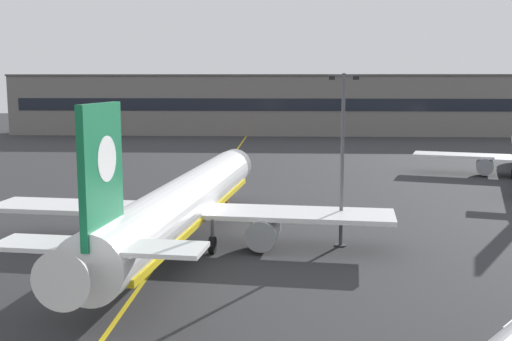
# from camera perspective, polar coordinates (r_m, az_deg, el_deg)

# --- Properties ---
(ground_plane) EXTENTS (400.00, 400.00, 0.00)m
(ground_plane) POSITION_cam_1_polar(r_m,az_deg,el_deg) (37.90, -11.47, -11.60)
(ground_plane) COLOR #2D2D30
(taxiway_centreline) EXTENTS (0.64, 180.00, 0.01)m
(taxiway_centreline) POSITION_cam_1_polar(r_m,az_deg,el_deg) (66.38, -5.13, -2.82)
(taxiway_centreline) COLOR yellow
(taxiway_centreline) RESTS_ON ground
(airliner_foreground) EXTENTS (32.33, 41.51, 11.65)m
(airliner_foreground) POSITION_cam_1_polar(r_m,az_deg,el_deg) (48.24, -6.58, -3.01)
(airliner_foreground) COLOR white
(airliner_foreground) RESTS_ON ground
(apron_lamp_post) EXTENTS (2.24, 0.90, 13.30)m
(apron_lamp_post) POSITION_cam_1_polar(r_m,az_deg,el_deg) (47.74, 7.93, 1.21)
(apron_lamp_post) COLOR #515156
(apron_lamp_post) RESTS_ON ground
(safety_cone_by_nose_gear) EXTENTS (0.44, 0.44, 0.55)m
(safety_cone_by_nose_gear) POSITION_cam_1_polar(r_m,az_deg,el_deg) (65.43, -2.68, -2.73)
(safety_cone_by_nose_gear) COLOR orange
(safety_cone_by_nose_gear) RESTS_ON ground
(terminal_building) EXTENTS (131.04, 12.40, 14.02)m
(terminal_building) POSITION_cam_1_polar(r_m,az_deg,el_deg) (146.92, 3.19, 6.08)
(terminal_building) COLOR slate
(terminal_building) RESTS_ON ground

